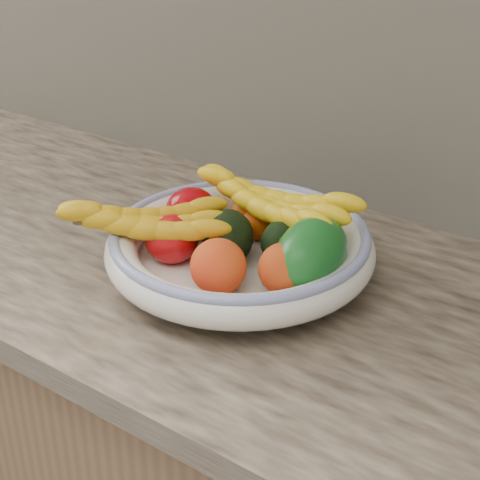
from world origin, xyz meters
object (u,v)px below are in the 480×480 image
(green_mango, at_px, (311,254))
(banana_bunch_front, at_px, (145,226))
(fruit_bowl, at_px, (240,247))
(banana_bunch_back, at_px, (270,208))

(green_mango, xyz_separation_m, banana_bunch_front, (-0.23, -0.08, 0.01))
(fruit_bowl, height_order, green_mango, green_mango)
(banana_bunch_back, bearing_deg, banana_bunch_front, -125.13)
(green_mango, bearing_deg, fruit_bowl, 172.29)
(fruit_bowl, height_order, banana_bunch_front, banana_bunch_front)
(banana_bunch_back, xyz_separation_m, banana_bunch_front, (-0.12, -0.14, -0.01))
(fruit_bowl, bearing_deg, green_mango, -0.99)
(banana_bunch_back, bearing_deg, fruit_bowl, -92.38)
(banana_bunch_back, distance_m, banana_bunch_front, 0.19)
(fruit_bowl, xyz_separation_m, banana_bunch_back, (0.01, 0.07, 0.04))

